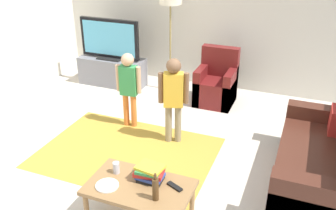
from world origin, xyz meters
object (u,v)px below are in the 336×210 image
(floor_lamp, at_px, (170,1))
(coffee_table, at_px, (140,190))
(couch, at_px, (323,163))
(tv, at_px, (110,40))
(armchair, at_px, (216,85))
(tv_remote, at_px, (175,186))
(child_center, at_px, (173,93))
(plate, at_px, (107,185))
(book_stack, at_px, (150,173))
(tv_stand, at_px, (112,72))
(soda_can, at_px, (116,168))
(child_near_tv, at_px, (129,84))
(bottle, at_px, (156,189))

(floor_lamp, height_order, coffee_table, floor_lamp)
(couch, height_order, floor_lamp, floor_lamp)
(tv, bearing_deg, armchair, -0.54)
(couch, bearing_deg, tv_remote, -138.85)
(child_center, bearing_deg, plate, -91.40)
(book_stack, bearing_deg, plate, -144.12)
(tv_stand, relative_size, tv_remote, 7.06)
(tv_stand, relative_size, couch, 0.67)
(book_stack, bearing_deg, tv, 125.64)
(tv, height_order, soda_can, tv)
(tv_stand, relative_size, coffee_table, 1.20)
(floor_lamp, distance_m, soda_can, 3.28)
(tv, relative_size, couch, 0.61)
(floor_lamp, distance_m, tv_remote, 3.46)
(tv_stand, distance_m, soda_can, 3.35)
(child_near_tv, distance_m, coffee_table, 1.98)
(plate, bearing_deg, floor_lamp, 101.00)
(tv, height_order, plate, tv)
(floor_lamp, height_order, child_center, floor_lamp)
(coffee_table, xyz_separation_m, bottle, (0.22, -0.12, 0.16))
(child_center, bearing_deg, soda_can, -92.43)
(floor_lamp, relative_size, tv_remote, 10.47)
(coffee_table, height_order, soda_can, soda_can)
(child_near_tv, height_order, bottle, child_near_tv)
(tv, relative_size, tv_remote, 6.47)
(armchair, distance_m, plate, 3.08)
(child_center, distance_m, bottle, 1.72)
(tv_stand, bearing_deg, tv, -90.00)
(child_near_tv, xyz_separation_m, child_center, (0.73, -0.18, 0.05))
(tv_stand, height_order, bottle, bottle)
(book_stack, bearing_deg, child_near_tv, 123.04)
(couch, height_order, coffee_table, couch)
(child_near_tv, xyz_separation_m, bottle, (1.19, -1.82, -0.12))
(floor_lamp, bearing_deg, child_center, -67.31)
(tv, xyz_separation_m, child_near_tv, (1.01, -1.26, -0.19))
(bottle, bearing_deg, tv_remote, 65.56)
(tv, bearing_deg, floor_lamp, 9.16)
(armchair, distance_m, floor_lamp, 1.54)
(couch, distance_m, book_stack, 1.95)
(book_stack, height_order, tv_remote, book_stack)
(couch, xyz_separation_m, soda_can, (-1.93, -1.15, 0.19))
(tv, height_order, floor_lamp, floor_lamp)
(armchair, bearing_deg, child_center, -98.43)
(child_near_tv, height_order, coffee_table, child_near_tv)
(child_near_tv, xyz_separation_m, soda_can, (0.67, -1.60, -0.18))
(bottle, distance_m, plate, 0.51)
(floor_lamp, height_order, soda_can, floor_lamp)
(couch, xyz_separation_m, book_stack, (-1.58, -1.12, 0.21))
(child_near_tv, distance_m, tv_remote, 2.07)
(couch, height_order, soda_can, couch)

